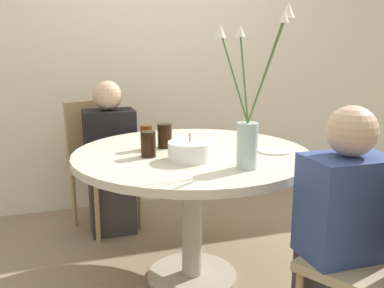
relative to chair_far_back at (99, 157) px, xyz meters
The scene contains 13 objects.
ground_plane 1.13m from the chair_far_back, 66.23° to the right, with size 16.00×16.00×0.00m, color #89755B.
wall_back 0.97m from the chair_far_back, 44.62° to the left, with size 8.00×0.05×2.60m.
dining_table 1.02m from the chair_far_back, 66.23° to the right, with size 1.26×1.26×0.74m.
chair_far_back is the anchor object (origin of this frame).
chair_near_front 2.02m from the chair_far_back, 63.60° to the right, with size 0.54×0.54×0.91m.
birthday_cake 1.18m from the chair_far_back, 72.58° to the right, with size 0.22×0.22×0.14m.
flower_vase 1.50m from the chair_far_back, 67.13° to the right, with size 0.29×0.28×0.72m.
side_plate 1.36m from the chair_far_back, 52.18° to the right, with size 0.19×0.19×0.01m.
drink_glass_0 0.90m from the chair_far_back, 69.96° to the right, with size 0.08×0.08×0.13m.
drink_glass_1 0.88m from the chair_far_back, 77.12° to the right, with size 0.06×0.06×0.13m.
drink_glass_2 1.02m from the chair_far_back, 80.34° to the right, with size 0.08×0.08×0.13m.
person_guest 0.16m from the chair_far_back, 66.23° to the right, with size 0.34×0.24×1.07m.
person_boy 1.86m from the chair_far_back, 63.82° to the right, with size 0.34×0.24×1.07m.
Camera 1 is at (-0.67, -2.10, 1.29)m, focal length 40.00 mm.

